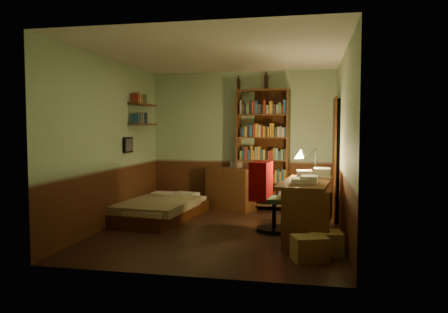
% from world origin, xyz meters
% --- Properties ---
extents(floor, '(3.50, 4.00, 0.02)m').
position_xyz_m(floor, '(0.00, 0.00, -0.01)').
color(floor, black).
rests_on(floor, ground).
extents(ceiling, '(3.50, 4.00, 0.02)m').
position_xyz_m(ceiling, '(0.00, 0.00, 2.61)').
color(ceiling, silver).
rests_on(ceiling, wall_back).
extents(wall_back, '(3.50, 0.02, 2.60)m').
position_xyz_m(wall_back, '(0.00, 2.01, 1.30)').
color(wall_back, '#9AB891').
rests_on(wall_back, ground).
extents(wall_left, '(0.02, 4.00, 2.60)m').
position_xyz_m(wall_left, '(-1.76, 0.00, 1.30)').
color(wall_left, '#9AB891').
rests_on(wall_left, ground).
extents(wall_right, '(0.02, 4.00, 2.60)m').
position_xyz_m(wall_right, '(1.76, 0.00, 1.30)').
color(wall_right, '#9AB891').
rests_on(wall_right, ground).
extents(wall_front, '(3.50, 0.02, 2.60)m').
position_xyz_m(wall_front, '(0.00, -2.01, 1.30)').
color(wall_front, '#9AB891').
rests_on(wall_front, ground).
extents(doorway, '(0.06, 0.90, 2.00)m').
position_xyz_m(doorway, '(1.72, 1.30, 1.00)').
color(doorway, black).
rests_on(doorway, ground).
extents(door_trim, '(0.02, 0.98, 2.08)m').
position_xyz_m(door_trim, '(1.69, 1.30, 1.00)').
color(door_trim, '#3B1B0A').
rests_on(door_trim, ground).
extents(bed, '(1.25, 1.99, 0.56)m').
position_xyz_m(bed, '(-1.19, 0.70, 0.28)').
color(bed, olive).
rests_on(bed, ground).
extents(dresser, '(0.99, 0.75, 0.79)m').
position_xyz_m(dresser, '(-0.16, 1.76, 0.39)').
color(dresser, '#543017').
rests_on(dresser, ground).
extents(mini_stereo, '(0.25, 0.20, 0.12)m').
position_xyz_m(mini_stereo, '(-0.09, 1.89, 0.85)').
color(mini_stereo, '#B2B2B7').
rests_on(mini_stereo, dresser).
extents(bookshelf, '(0.99, 0.40, 2.24)m').
position_xyz_m(bookshelf, '(0.42, 1.85, 1.12)').
color(bookshelf, '#543017').
rests_on(bookshelf, ground).
extents(bottle_left, '(0.08, 0.08, 0.22)m').
position_xyz_m(bottle_left, '(-0.06, 1.96, 2.35)').
color(bottle_left, black).
rests_on(bottle_left, bookshelf).
extents(bottle_right, '(0.09, 0.09, 0.27)m').
position_xyz_m(bottle_right, '(0.46, 1.96, 2.38)').
color(bottle_right, black).
rests_on(bottle_right, bookshelf).
extents(desk, '(0.79, 1.56, 0.80)m').
position_xyz_m(desk, '(1.24, -0.16, 0.40)').
color(desk, '#543017').
rests_on(desk, ground).
extents(paper_stack, '(0.25, 0.33, 0.13)m').
position_xyz_m(paper_stack, '(1.47, 0.40, 0.87)').
color(paper_stack, silver).
rests_on(paper_stack, desk).
extents(desk_lamp, '(0.20, 0.20, 0.66)m').
position_xyz_m(desk_lamp, '(1.37, 0.59, 1.13)').
color(desk_lamp, black).
rests_on(desk_lamp, desk).
extents(office_chair, '(0.47, 0.42, 0.85)m').
position_xyz_m(office_chair, '(0.77, 0.18, 0.43)').
color(office_chair, '#2E4F30').
rests_on(office_chair, ground).
extents(red_jacket, '(0.31, 0.50, 0.57)m').
position_xyz_m(red_jacket, '(0.56, -0.01, 1.14)').
color(red_jacket, '#8C0606').
rests_on(red_jacket, office_chair).
extents(wall_shelf_lower, '(0.20, 0.90, 0.03)m').
position_xyz_m(wall_shelf_lower, '(-1.64, 1.10, 1.60)').
color(wall_shelf_lower, '#543017').
rests_on(wall_shelf_lower, wall_left).
extents(wall_shelf_upper, '(0.20, 0.90, 0.03)m').
position_xyz_m(wall_shelf_upper, '(-1.64, 1.10, 1.95)').
color(wall_shelf_upper, '#543017').
rests_on(wall_shelf_upper, wall_left).
extents(framed_picture, '(0.04, 0.32, 0.26)m').
position_xyz_m(framed_picture, '(-1.72, 0.60, 1.25)').
color(framed_picture, black).
rests_on(framed_picture, wall_left).
extents(cardboard_box_a, '(0.47, 0.42, 0.29)m').
position_xyz_m(cardboard_box_a, '(1.30, -1.20, 0.14)').
color(cardboard_box_a, olive).
rests_on(cardboard_box_a, ground).
extents(cardboard_box_b, '(0.43, 0.37, 0.27)m').
position_xyz_m(cardboard_box_b, '(1.49, -0.88, 0.14)').
color(cardboard_box_b, olive).
rests_on(cardboard_box_b, ground).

